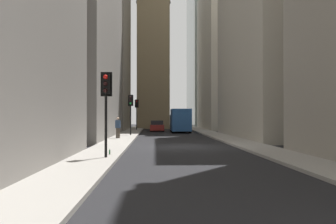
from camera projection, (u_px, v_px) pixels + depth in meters
The scene contains 15 objects.
ground_plane at pixel (181, 147), 24.42m from camera, with size 135.00×135.00×0.00m, color black.
sidewalk_right at pixel (112, 146), 24.25m from camera, with size 90.00×2.20×0.14m, color gray.
sidewalk_left at pixel (250, 145), 24.59m from camera, with size 90.00×2.20×0.14m, color gray.
building_left_midfar at pixel (288, 13), 34.66m from camera, with size 18.06×10.50×23.10m.
building_left_far at pixel (236, 43), 56.42m from camera, with size 15.82×10.50×26.14m.
building_right_far at pixel (93, 12), 53.61m from camera, with size 14.43×10.50×33.77m.
building_right_midfar at pixel (58, 14), 34.45m from camera, with size 19.35×10.00×22.89m.
church_spire at pixel (153, 15), 61.01m from camera, with size 5.67×5.67×35.44m.
delivery_truck at pixel (180, 120), 45.70m from camera, with size 6.46×2.25×2.84m.
sedan_red at pixel (157, 126), 48.74m from camera, with size 4.30×1.78×1.42m.
traffic_light_foreground at pixel (106, 94), 16.76m from camera, with size 0.43×0.52×3.84m.
traffic_light_midblock at pixel (131, 105), 36.79m from camera, with size 0.43×0.52×3.95m.
traffic_light_far_junction at pixel (137, 107), 51.39m from camera, with size 0.43×0.52×4.14m.
pedestrian at pixel (118, 127), 31.49m from camera, with size 0.26×0.44×1.77m.
discarded_bottle at pixel (110, 152), 18.00m from camera, with size 0.07×0.07×0.27m.
Camera 1 is at (-24.39, 1.78, 1.98)m, focal length 40.05 mm.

